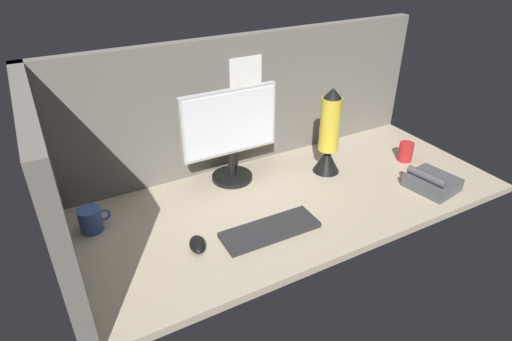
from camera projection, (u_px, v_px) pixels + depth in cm
name	position (u px, v px, depth cm)	size (l,w,h in cm)	color
ground_plane	(290.00, 199.00, 180.67)	(180.00, 80.00, 3.00)	tan
cubicle_wall_back	(248.00, 101.00, 193.35)	(180.00, 5.50, 59.59)	slate
cubicle_wall_side	(49.00, 191.00, 128.68)	(5.00, 80.00, 59.59)	slate
monitor	(230.00, 131.00, 181.05)	(43.00, 18.00, 41.46)	black
keyboard	(270.00, 230.00, 158.59)	(37.00, 13.00, 2.00)	#262628
mouse	(197.00, 244.00, 150.38)	(5.60, 9.60, 3.40)	black
mug_ceramic_blue	(91.00, 219.00, 158.06)	(11.71, 8.37, 9.26)	#38569E
mug_red_plastic	(406.00, 152.00, 204.36)	(6.75, 6.75, 9.30)	red
lava_lamp	(329.00, 138.00, 189.89)	(12.21, 12.21, 39.95)	black
desk_phone	(432.00, 182.00, 183.53)	(19.83, 21.48, 8.80)	#4C4C51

